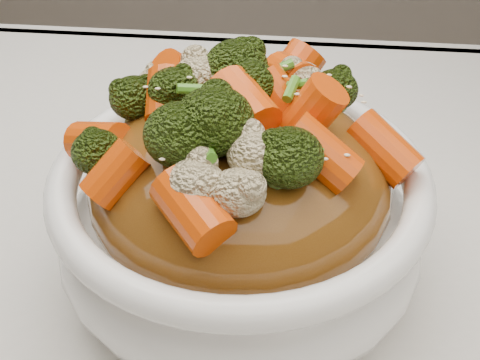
# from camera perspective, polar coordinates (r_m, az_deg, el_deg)

# --- Properties ---
(tablecloth) EXTENTS (1.20, 0.80, 0.04)m
(tablecloth) POSITION_cam_1_polar(r_m,az_deg,el_deg) (0.44, 7.12, -14.51)
(tablecloth) COLOR silver
(tablecloth) RESTS_ON dining_table
(bowl) EXTENTS (0.27, 0.27, 0.09)m
(bowl) POSITION_cam_1_polar(r_m,az_deg,el_deg) (0.43, -0.00, -3.68)
(bowl) COLOR white
(bowl) RESTS_ON tablecloth
(sauce_base) EXTENTS (0.21, 0.21, 0.10)m
(sauce_base) POSITION_cam_1_polar(r_m,az_deg,el_deg) (0.40, -0.00, -0.36)
(sauce_base) COLOR brown
(sauce_base) RESTS_ON bowl
(carrots) EXTENTS (0.21, 0.21, 0.05)m
(carrots) POSITION_cam_1_polar(r_m,az_deg,el_deg) (0.37, -0.00, 7.79)
(carrots) COLOR #D64506
(carrots) RESTS_ON sauce_base
(broccoli) EXTENTS (0.21, 0.21, 0.05)m
(broccoli) POSITION_cam_1_polar(r_m,az_deg,el_deg) (0.37, -0.00, 7.64)
(broccoli) COLOR black
(broccoli) RESTS_ON sauce_base
(cauliflower) EXTENTS (0.21, 0.21, 0.04)m
(cauliflower) POSITION_cam_1_polar(r_m,az_deg,el_deg) (0.37, -0.00, 7.36)
(cauliflower) COLOR beige
(cauliflower) RESTS_ON sauce_base
(scallions) EXTENTS (0.16, 0.16, 0.02)m
(scallions) POSITION_cam_1_polar(r_m,az_deg,el_deg) (0.37, -0.00, 7.93)
(scallions) COLOR #3D7A1C
(scallions) RESTS_ON sauce_base
(sesame_seeds) EXTENTS (0.19, 0.19, 0.01)m
(sesame_seeds) POSITION_cam_1_polar(r_m,az_deg,el_deg) (0.37, 0.00, 7.93)
(sesame_seeds) COLOR beige
(sesame_seeds) RESTS_ON sauce_base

